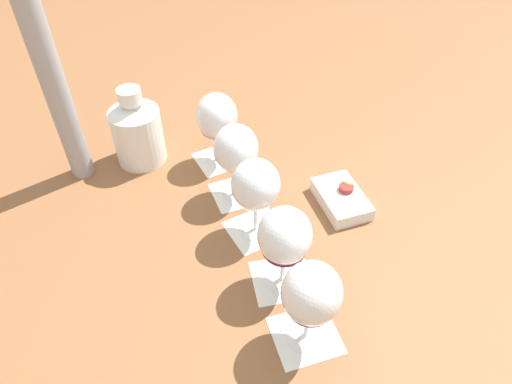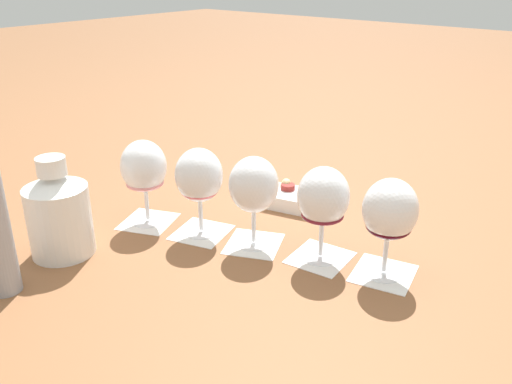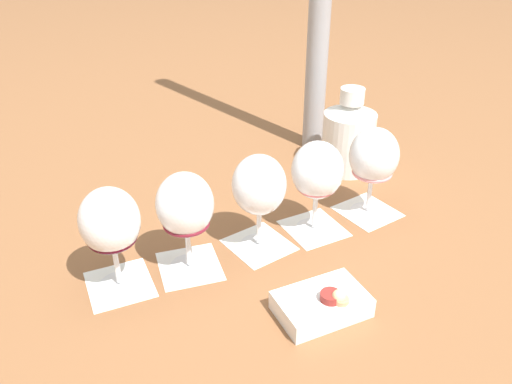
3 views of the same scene
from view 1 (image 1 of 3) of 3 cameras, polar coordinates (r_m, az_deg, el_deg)
ground_plane at (r=0.97m, az=0.00°, el=-5.02°), size 8.00×8.00×0.00m
tasting_card_0 at (r=1.14m, az=-4.56°, el=4.15°), size 0.14×0.14×0.00m
tasting_card_1 at (r=1.05m, az=-2.32°, el=-0.06°), size 0.13×0.14×0.00m
tasting_card_2 at (r=0.97m, az=-0.14°, el=-4.66°), size 0.14×0.14×0.00m
tasting_card_3 at (r=0.89m, az=3.26°, el=-10.83°), size 0.12×0.12×0.00m
tasting_card_4 at (r=0.83m, az=6.20°, el=-17.36°), size 0.13×0.13×0.00m
wine_glass_0 at (r=1.07m, az=-4.91°, el=9.14°), size 0.10×0.10×0.18m
wine_glass_1 at (r=0.97m, az=-2.52°, el=5.06°), size 0.10×0.10×0.18m
wine_glass_2 at (r=0.88m, az=-0.16°, el=0.51°), size 0.10×0.10×0.18m
wine_glass_3 at (r=0.80m, az=3.60°, el=-5.78°), size 0.10×0.10×0.18m
wine_glass_4 at (r=0.73m, az=6.92°, el=-12.78°), size 0.10×0.10×0.18m
ceramic_vase at (r=1.13m, az=-14.65°, el=7.46°), size 0.12×0.12×0.20m
snack_dish at (r=1.03m, az=10.63°, el=-0.75°), size 0.16×0.12×0.05m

